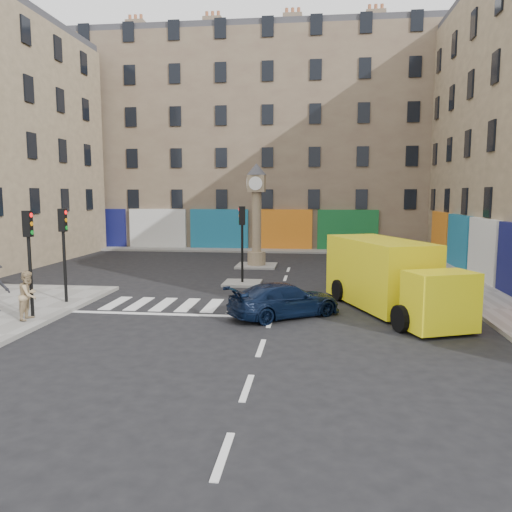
% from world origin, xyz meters
% --- Properties ---
extents(ground, '(120.00, 120.00, 0.00)m').
position_xyz_m(ground, '(0.00, 0.00, 0.00)').
color(ground, black).
rests_on(ground, ground).
extents(sidewalk_right, '(2.60, 30.00, 0.15)m').
position_xyz_m(sidewalk_right, '(8.70, 10.00, 0.07)').
color(sidewalk_right, gray).
rests_on(sidewalk_right, ground).
extents(sidewalk_far, '(32.00, 2.40, 0.15)m').
position_xyz_m(sidewalk_far, '(-4.00, 22.20, 0.07)').
color(sidewalk_far, gray).
rests_on(sidewalk_far, ground).
extents(island_near, '(1.80, 1.80, 0.12)m').
position_xyz_m(island_near, '(-2.00, 8.00, 0.06)').
color(island_near, gray).
rests_on(island_near, ground).
extents(island_far, '(2.40, 2.40, 0.12)m').
position_xyz_m(island_far, '(-2.00, 14.00, 0.06)').
color(island_far, gray).
rests_on(island_far, ground).
extents(building_far, '(32.00, 10.00, 17.00)m').
position_xyz_m(building_far, '(-4.00, 28.00, 8.50)').
color(building_far, '#7C6B53').
rests_on(building_far, ground).
extents(traffic_light_left_near, '(0.28, 0.22, 3.70)m').
position_xyz_m(traffic_light_left_near, '(-8.30, 0.20, 2.62)').
color(traffic_light_left_near, black).
rests_on(traffic_light_left_near, sidewalk_left).
extents(traffic_light_left_far, '(0.28, 0.22, 3.70)m').
position_xyz_m(traffic_light_left_far, '(-8.30, 2.60, 2.62)').
color(traffic_light_left_far, black).
rests_on(traffic_light_left_far, sidewalk_left).
extents(traffic_light_island, '(0.28, 0.22, 3.70)m').
position_xyz_m(traffic_light_island, '(-2.00, 8.00, 2.59)').
color(traffic_light_island, black).
rests_on(traffic_light_island, island_near).
extents(clock_pillar, '(1.20, 1.20, 6.10)m').
position_xyz_m(clock_pillar, '(-2.00, 14.00, 3.55)').
color(clock_pillar, tan).
rests_on(clock_pillar, island_far).
extents(navy_sedan, '(4.45, 3.85, 1.23)m').
position_xyz_m(navy_sedan, '(0.44, 1.79, 0.61)').
color(navy_sedan, black).
rests_on(navy_sedan, ground).
extents(yellow_van, '(4.66, 7.58, 2.65)m').
position_xyz_m(yellow_van, '(4.30, 3.21, 1.32)').
color(yellow_van, '#FFEF15').
rests_on(yellow_van, ground).
extents(pedestrian_tan, '(0.68, 0.85, 1.68)m').
position_xyz_m(pedestrian_tan, '(-8.17, -0.19, 0.99)').
color(pedestrian_tan, tan).
rests_on(pedestrian_tan, sidewalk_left).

